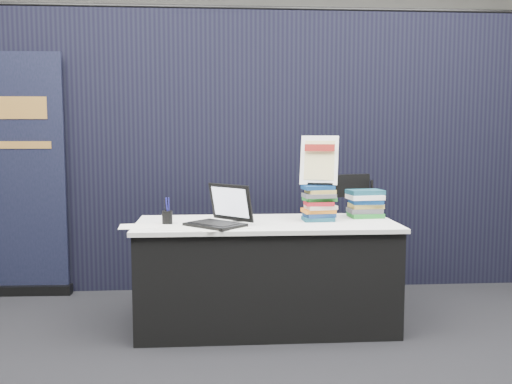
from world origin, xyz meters
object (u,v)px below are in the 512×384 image
at_px(book_stack_short, 366,203).
at_px(pullup_banner, 16,189).
at_px(display_table, 266,274).
at_px(laptop, 215,216).
at_px(stacking_chair, 349,236).
at_px(info_sign, 319,161).
at_px(book_stack_tall, 320,203).

height_order(book_stack_short, pullup_banner, pullup_banner).
relative_size(display_table, laptop, 3.66).
relative_size(book_stack_short, pullup_banner, 0.12).
xyz_separation_m(book_stack_short, stacking_chair, (-0.09, 0.15, -0.27)).
xyz_separation_m(laptop, book_stack_short, (1.11, 0.30, 0.04)).
relative_size(display_table, info_sign, 4.99).
distance_m(book_stack_short, info_sign, 0.50).
bearing_deg(laptop, display_table, 62.67).
relative_size(info_sign, pullup_banner, 0.18).
height_order(laptop, info_sign, info_sign).
xyz_separation_m(display_table, pullup_banner, (-2.01, 0.95, 0.52)).
bearing_deg(info_sign, display_table, -153.61).
bearing_deg(pullup_banner, stacking_chair, -11.56).
bearing_deg(laptop, info_sign, 57.90).
height_order(display_table, book_stack_short, book_stack_short).
relative_size(info_sign, stacking_chair, 0.35).
distance_m(book_stack_short, stacking_chair, 0.32).
height_order(info_sign, stacking_chair, info_sign).
bearing_deg(book_stack_short, laptop, -164.89).
bearing_deg(stacking_chair, info_sign, -153.15).
height_order(laptop, pullup_banner, pullup_banner).
bearing_deg(book_stack_short, info_sign, -162.95).
bearing_deg(display_table, info_sign, 9.51).
xyz_separation_m(pullup_banner, stacking_chair, (2.67, -0.62, -0.32)).
xyz_separation_m(info_sign, pullup_banner, (-2.39, 0.88, -0.27)).
distance_m(laptop, book_stack_short, 1.15).
xyz_separation_m(book_stack_tall, book_stack_short, (0.37, 0.14, -0.02)).
height_order(book_stack_tall, info_sign, info_sign).
height_order(book_stack_short, info_sign, info_sign).
relative_size(laptop, book_stack_short, 2.01).
height_order(laptop, book_stack_short, laptop).
distance_m(display_table, pullup_banner, 2.28).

